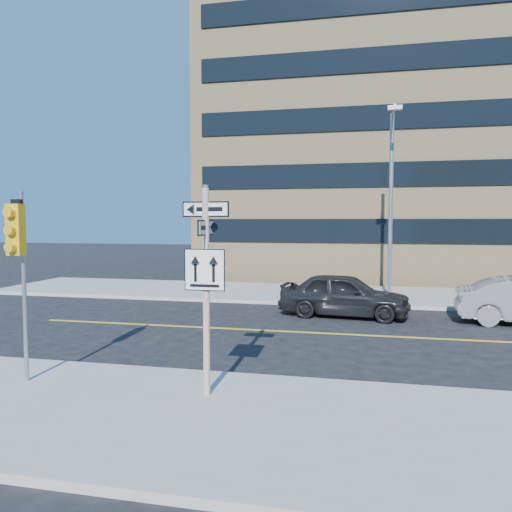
% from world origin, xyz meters
% --- Properties ---
extents(ground, '(120.00, 120.00, 0.00)m').
position_xyz_m(ground, '(0.00, 0.00, 0.00)').
color(ground, black).
rests_on(ground, ground).
extents(sign_pole, '(0.92, 0.92, 4.06)m').
position_xyz_m(sign_pole, '(0.00, -2.51, 2.44)').
color(sign_pole, white).
rests_on(sign_pole, near_sidewalk).
extents(traffic_signal, '(0.32, 0.45, 4.00)m').
position_xyz_m(traffic_signal, '(-4.00, -2.66, 3.03)').
color(traffic_signal, gray).
rests_on(traffic_signal, near_sidewalk).
extents(parked_car_a, '(2.45, 4.93, 1.62)m').
position_xyz_m(parked_car_a, '(2.22, 6.97, 0.81)').
color(parked_car_a, black).
rests_on(parked_car_a, ground).
extents(streetlight_a, '(0.55, 2.25, 8.00)m').
position_xyz_m(streetlight_a, '(4.00, 10.76, 4.76)').
color(streetlight_a, gray).
rests_on(streetlight_a, far_sidewalk).
extents(building_brick, '(18.00, 18.00, 18.00)m').
position_xyz_m(building_brick, '(2.00, 25.00, 9.00)').
color(building_brick, tan).
rests_on(building_brick, ground).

